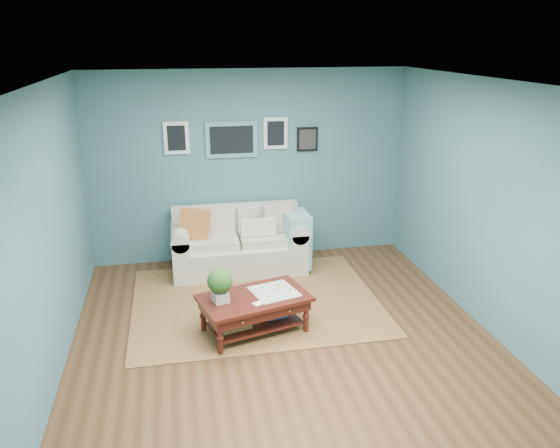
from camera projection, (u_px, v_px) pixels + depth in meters
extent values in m
plane|color=brown|center=(285.00, 341.00, 5.86)|extent=(5.00, 5.00, 0.00)
plane|color=white|center=(286.00, 83.00, 4.98)|extent=(5.00, 5.00, 0.00)
cube|color=#3E6B6F|center=(250.00, 167.00, 7.74)|extent=(4.50, 0.02, 2.70)
cube|color=#3E6B6F|center=(375.00, 361.00, 3.11)|extent=(4.50, 0.02, 2.70)
cube|color=#3E6B6F|center=(46.00, 238.00, 5.01)|extent=(0.02, 5.00, 2.70)
cube|color=#3E6B6F|center=(491.00, 209.00, 5.84)|extent=(0.02, 5.00, 2.70)
cube|color=#599395|center=(232.00, 140.00, 7.54)|extent=(0.72, 0.03, 0.50)
cube|color=black|center=(232.00, 140.00, 7.53)|extent=(0.60, 0.01, 0.38)
cube|color=white|center=(176.00, 138.00, 7.39)|extent=(0.34, 0.03, 0.44)
cube|color=white|center=(276.00, 133.00, 7.63)|extent=(0.34, 0.03, 0.44)
cube|color=black|center=(307.00, 139.00, 7.75)|extent=(0.30, 0.03, 0.34)
cube|color=#55341B|center=(256.00, 301.00, 6.74)|extent=(2.98, 2.39, 0.01)
cube|color=beige|center=(239.00, 256.00, 7.60)|extent=(1.35, 0.84, 0.40)
cube|color=beige|center=(235.00, 220.00, 7.76)|extent=(1.77, 0.21, 0.46)
cube|color=beige|center=(181.00, 254.00, 7.42)|extent=(0.23, 0.84, 0.59)
cube|color=beige|center=(294.00, 246.00, 7.71)|extent=(0.23, 0.84, 0.59)
cylinder|color=beige|center=(180.00, 234.00, 7.33)|extent=(0.25, 0.84, 0.25)
cylinder|color=beige|center=(294.00, 226.00, 7.62)|extent=(0.25, 0.84, 0.25)
cube|color=beige|center=(212.00, 242.00, 7.39)|extent=(0.69, 0.53, 0.12)
cube|color=beige|center=(265.00, 238.00, 7.53)|extent=(0.69, 0.53, 0.12)
cube|color=beige|center=(210.00, 220.00, 7.57)|extent=(0.69, 0.11, 0.34)
cube|color=beige|center=(261.00, 217.00, 7.70)|extent=(0.69, 0.11, 0.34)
cube|color=#C55826|center=(194.00, 224.00, 7.27)|extent=(0.46, 0.16, 0.45)
cube|color=beige|center=(279.00, 217.00, 7.55)|extent=(0.45, 0.17, 0.44)
cube|color=silver|center=(258.00, 227.00, 7.41)|extent=(0.48, 0.11, 0.23)
cube|color=#86C6C2|center=(296.00, 239.00, 7.56)|extent=(0.32, 0.52, 0.76)
cube|color=#341209|center=(254.00, 298.00, 5.92)|extent=(1.30, 0.96, 0.04)
cube|color=#341209|center=(254.00, 304.00, 5.94)|extent=(1.20, 0.87, 0.12)
cube|color=#341209|center=(255.00, 323.00, 6.02)|extent=(1.09, 0.75, 0.02)
sphere|color=gold|center=(243.00, 323.00, 5.56)|extent=(0.03, 0.03, 0.03)
sphere|color=gold|center=(290.00, 311.00, 5.79)|extent=(0.03, 0.03, 0.03)
cylinder|color=#341209|center=(220.00, 338.00, 5.55)|extent=(0.06, 0.06, 0.40)
cylinder|color=#341209|center=(306.00, 316.00, 5.98)|extent=(0.06, 0.06, 0.40)
cylinder|color=#341209|center=(203.00, 315.00, 5.99)|extent=(0.06, 0.06, 0.40)
cylinder|color=#341209|center=(284.00, 297.00, 6.42)|extent=(0.06, 0.06, 0.40)
cube|color=beige|center=(221.00, 297.00, 5.78)|extent=(0.19, 0.19, 0.12)
sphere|color=#1E4512|center=(220.00, 281.00, 5.72)|extent=(0.27, 0.27, 0.27)
cube|color=silver|center=(274.00, 292.00, 6.01)|extent=(0.57, 0.57, 0.01)
cube|color=#A36B40|center=(234.00, 319.00, 5.88)|extent=(0.38, 0.31, 0.19)
cube|color=#255691|center=(276.00, 312.00, 6.13)|extent=(0.27, 0.23, 0.11)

